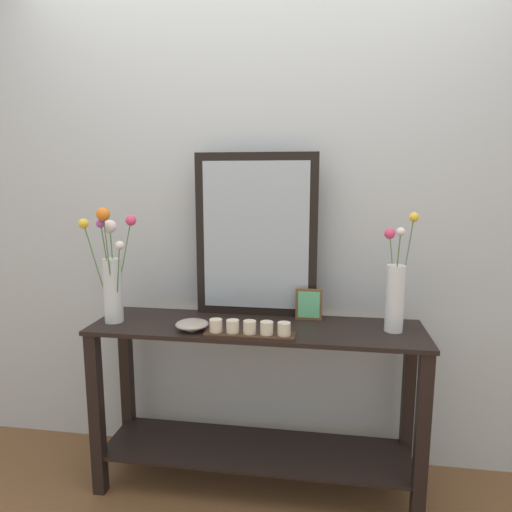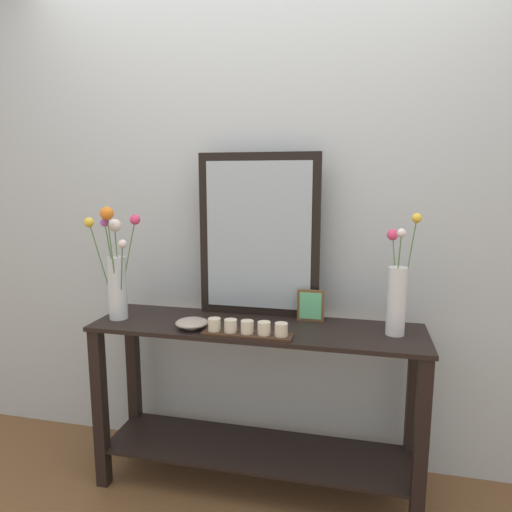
{
  "view_description": "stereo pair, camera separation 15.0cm",
  "coord_description": "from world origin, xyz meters",
  "px_view_note": "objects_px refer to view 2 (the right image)",
  "views": [
    {
      "loc": [
        0.3,
        -1.98,
        1.47
      ],
      "look_at": [
        0.0,
        0.0,
        1.13
      ],
      "focal_mm": 31.83,
      "sensor_mm": 36.0,
      "label": 1
    },
    {
      "loc": [
        0.45,
        -1.95,
        1.47
      ],
      "look_at": [
        0.0,
        0.0,
        1.13
      ],
      "focal_mm": 31.83,
      "sensor_mm": 36.0,
      "label": 2
    }
  ],
  "objects_px": {
    "mirror_leaning": "(259,236)",
    "vase_right": "(397,293)",
    "console_table": "(256,391)",
    "decorative_bowl": "(192,323)",
    "candle_tray": "(247,329)",
    "picture_frame_small": "(311,306)",
    "tall_vase_left": "(116,272)"
  },
  "relations": [
    {
      "from": "console_table",
      "to": "candle_tray",
      "type": "height_order",
      "value": "candle_tray"
    },
    {
      "from": "mirror_leaning",
      "to": "candle_tray",
      "type": "distance_m",
      "value": 0.48
    },
    {
      "from": "vase_right",
      "to": "picture_frame_small",
      "type": "xyz_separation_m",
      "value": [
        -0.38,
        0.1,
        -0.11
      ]
    },
    {
      "from": "console_table",
      "to": "decorative_bowl",
      "type": "relative_size",
      "value": 10.27
    },
    {
      "from": "console_table",
      "to": "candle_tray",
      "type": "xyz_separation_m",
      "value": [
        -0.01,
        -0.14,
        0.35
      ]
    },
    {
      "from": "tall_vase_left",
      "to": "vase_right",
      "type": "distance_m",
      "value": 1.29
    },
    {
      "from": "candle_tray",
      "to": "decorative_bowl",
      "type": "distance_m",
      "value": 0.27
    },
    {
      "from": "decorative_bowl",
      "to": "console_table",
      "type": "bearing_deg",
      "value": 20.95
    },
    {
      "from": "decorative_bowl",
      "to": "picture_frame_small",
      "type": "bearing_deg",
      "value": 24.26
    },
    {
      "from": "decorative_bowl",
      "to": "mirror_leaning",
      "type": "bearing_deg",
      "value": 48.39
    },
    {
      "from": "mirror_leaning",
      "to": "picture_frame_small",
      "type": "height_order",
      "value": "mirror_leaning"
    },
    {
      "from": "picture_frame_small",
      "to": "candle_tray",
      "type": "bearing_deg",
      "value": -132.08
    },
    {
      "from": "picture_frame_small",
      "to": "tall_vase_left",
      "type": "bearing_deg",
      "value": -168.91
    },
    {
      "from": "vase_right",
      "to": "decorative_bowl",
      "type": "xyz_separation_m",
      "value": [
        -0.89,
        -0.13,
        -0.16
      ]
    },
    {
      "from": "vase_right",
      "to": "decorative_bowl",
      "type": "height_order",
      "value": "vase_right"
    },
    {
      "from": "tall_vase_left",
      "to": "candle_tray",
      "type": "distance_m",
      "value": 0.7
    },
    {
      "from": "picture_frame_small",
      "to": "decorative_bowl",
      "type": "bearing_deg",
      "value": -155.74
    },
    {
      "from": "decorative_bowl",
      "to": "candle_tray",
      "type": "bearing_deg",
      "value": -8.18
    },
    {
      "from": "vase_right",
      "to": "candle_tray",
      "type": "bearing_deg",
      "value": -165.09
    },
    {
      "from": "console_table",
      "to": "candle_tray",
      "type": "relative_size",
      "value": 3.89
    },
    {
      "from": "vase_right",
      "to": "decorative_bowl",
      "type": "relative_size",
      "value": 3.54
    },
    {
      "from": "candle_tray",
      "to": "console_table",
      "type": "bearing_deg",
      "value": 87.72
    },
    {
      "from": "mirror_leaning",
      "to": "decorative_bowl",
      "type": "distance_m",
      "value": 0.52
    },
    {
      "from": "picture_frame_small",
      "to": "console_table",
      "type": "bearing_deg",
      "value": -152.12
    },
    {
      "from": "mirror_leaning",
      "to": "vase_right",
      "type": "height_order",
      "value": "mirror_leaning"
    },
    {
      "from": "tall_vase_left",
      "to": "candle_tray",
      "type": "bearing_deg",
      "value": -7.77
    },
    {
      "from": "candle_tray",
      "to": "picture_frame_small",
      "type": "xyz_separation_m",
      "value": [
        0.24,
        0.27,
        0.05
      ]
    },
    {
      "from": "tall_vase_left",
      "to": "picture_frame_small",
      "type": "bearing_deg",
      "value": 11.09
    },
    {
      "from": "mirror_leaning",
      "to": "decorative_bowl",
      "type": "height_order",
      "value": "mirror_leaning"
    },
    {
      "from": "vase_right",
      "to": "console_table",
      "type": "bearing_deg",
      "value": -177.91
    },
    {
      "from": "console_table",
      "to": "mirror_leaning",
      "type": "height_order",
      "value": "mirror_leaning"
    },
    {
      "from": "mirror_leaning",
      "to": "tall_vase_left",
      "type": "xyz_separation_m",
      "value": [
        -0.64,
        -0.23,
        -0.16
      ]
    }
  ]
}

